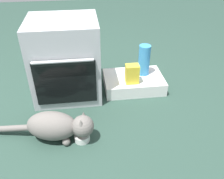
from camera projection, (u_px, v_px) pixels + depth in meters
name	position (u px, v px, depth m)	size (l,w,h in m)	color
ground	(69.00, 118.00, 2.02)	(8.00, 8.00, 0.00)	#284238
oven	(65.00, 59.00, 2.13)	(0.59, 0.56, 0.71)	#B7BABF
pantry_cabinet	(133.00, 82.00, 2.37)	(0.57, 0.39, 0.12)	white
food_bowl	(82.00, 137.00, 1.79)	(0.12, 0.12, 0.08)	white
cat	(57.00, 126.00, 1.75)	(0.77, 0.29, 0.24)	slate
snack_bag	(132.00, 74.00, 2.20)	(0.12, 0.09, 0.18)	yellow
water_bottle	(144.00, 60.00, 2.30)	(0.11, 0.11, 0.30)	#388CD1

